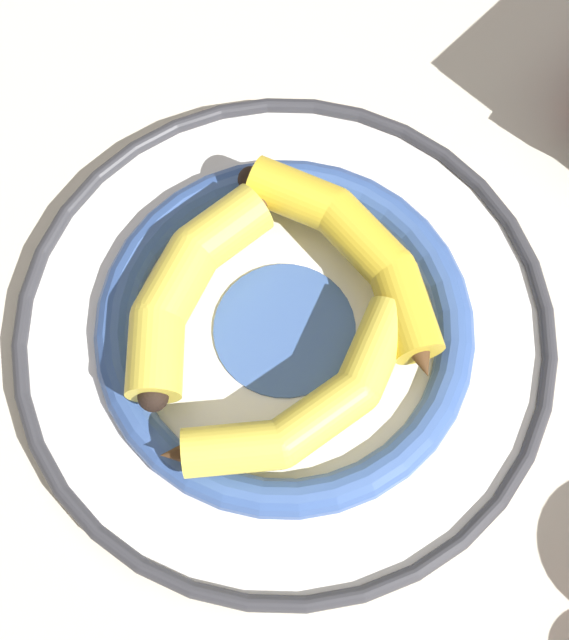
# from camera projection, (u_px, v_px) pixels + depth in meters

# --- Properties ---
(ground_plane) EXTENTS (2.80, 2.80, 0.00)m
(ground_plane) POSITION_uv_depth(u_px,v_px,m) (317.00, 329.00, 0.66)
(ground_plane) COLOR beige
(decorative_bowl) EXTENTS (0.39, 0.39, 0.03)m
(decorative_bowl) POSITION_uv_depth(u_px,v_px,m) (284.00, 330.00, 0.64)
(decorative_bowl) COLOR white
(decorative_bowl) RESTS_ON ground_plane
(banana_a) EXTENTS (0.09, 0.20, 0.04)m
(banana_a) POSITION_uv_depth(u_px,v_px,m) (358.00, 251.00, 0.63)
(banana_a) COLOR gold
(banana_a) RESTS_ON decorative_bowl
(banana_b) EXTENTS (0.16, 0.13, 0.04)m
(banana_b) POSITION_uv_depth(u_px,v_px,m) (188.00, 283.00, 0.62)
(banana_b) COLOR yellow
(banana_b) RESTS_ON decorative_bowl
(banana_c) EXTENTS (0.20, 0.08, 0.03)m
(banana_c) POSITION_uv_depth(u_px,v_px,m) (306.00, 408.00, 0.59)
(banana_c) COLOR yellow
(banana_c) RESTS_ON decorative_bowl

